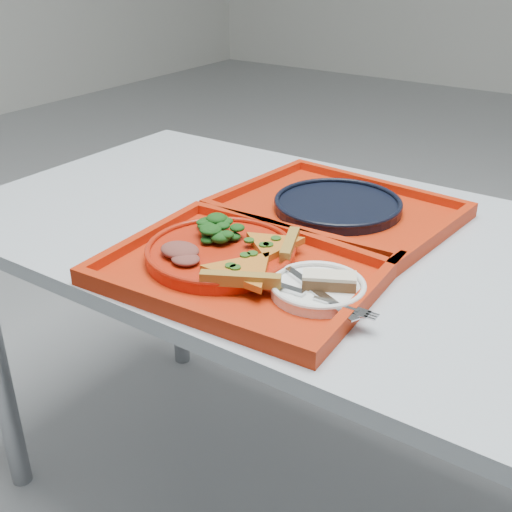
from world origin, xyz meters
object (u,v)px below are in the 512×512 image
at_px(tray_main, 243,273).
at_px(navy_plate, 338,206).
at_px(tray_far, 337,212).
at_px(dessert_bar, 329,281).
at_px(dinner_plate, 221,254).

bearing_deg(tray_main, navy_plate, 85.51).
bearing_deg(tray_far, tray_main, -86.46).
distance_m(tray_far, dessert_bar, 0.35).
bearing_deg(dinner_plate, navy_plate, 78.63).
xyz_separation_m(tray_main, dessert_bar, (0.16, 0.01, 0.03)).
height_order(tray_main, navy_plate, navy_plate).
bearing_deg(tray_main, tray_far, 85.51).
bearing_deg(tray_far, dinner_plate, -96.41).
height_order(tray_main, dessert_bar, dessert_bar).
relative_size(dinner_plate, dessert_bar, 2.92).
xyz_separation_m(dinner_plate, navy_plate, (0.06, 0.31, -0.00)).
height_order(tray_far, dinner_plate, dinner_plate).
bearing_deg(tray_main, dessert_bar, -0.69).
relative_size(tray_main, navy_plate, 1.73).
height_order(tray_far, dessert_bar, dessert_bar).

